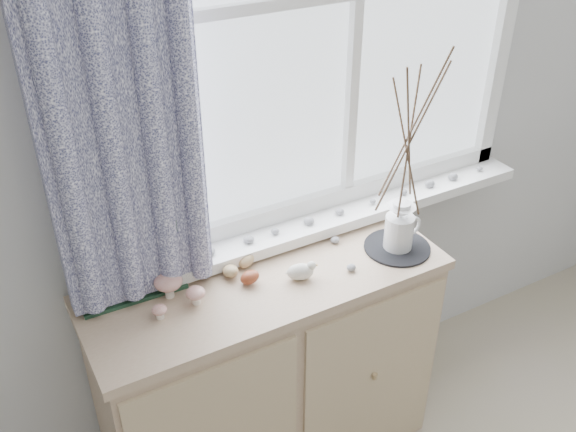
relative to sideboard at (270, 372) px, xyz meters
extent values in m
cube|color=#B7B7B5|center=(0.15, 0.25, 0.87)|extent=(4.00, 0.04, 2.60)
cube|color=white|center=(0.45, 0.17, 0.45)|extent=(1.45, 0.16, 0.04)
cube|color=#0B0E3D|center=(-0.37, 0.12, 1.25)|extent=(0.44, 0.06, 1.61)
cube|color=tan|center=(0.00, 0.01, -0.02)|extent=(1.17, 0.43, 0.81)
cube|color=tan|center=(0.00, 0.01, 0.41)|extent=(1.20, 0.45, 0.03)
cube|color=tan|center=(0.29, -0.22, -0.02)|extent=(0.55, 0.01, 0.75)
cylinder|color=white|center=(-0.31, 0.07, 0.45)|extent=(0.03, 0.03, 0.06)
ellipsoid|color=#A01F05|center=(-0.31, 0.07, 0.48)|extent=(0.09, 0.09, 0.05)
cylinder|color=white|center=(-0.25, 0.00, 0.44)|extent=(0.03, 0.03, 0.04)
ellipsoid|color=#A01F05|center=(-0.25, 0.00, 0.46)|extent=(0.06, 0.06, 0.03)
cylinder|color=white|center=(-0.37, -0.01, 0.44)|extent=(0.02, 0.02, 0.03)
ellipsoid|color=#A01F05|center=(-0.37, -0.01, 0.45)|extent=(0.05, 0.05, 0.03)
ellipsoid|color=tan|center=(-0.10, 0.07, 0.45)|extent=(0.05, 0.04, 0.06)
ellipsoid|color=tan|center=(-0.14, 0.14, 0.45)|extent=(0.05, 0.04, 0.06)
ellipsoid|color=maroon|center=(-0.06, 0.01, 0.45)|extent=(0.05, 0.04, 0.06)
ellipsoid|color=tan|center=(-0.03, 0.10, 0.45)|extent=(0.05, 0.04, 0.06)
cylinder|color=black|center=(0.47, -0.07, 0.43)|extent=(0.23, 0.23, 0.01)
cylinder|color=silver|center=(0.47, -0.07, 0.49)|extent=(0.10, 0.10, 0.12)
cone|color=silver|center=(0.47, -0.07, 0.57)|extent=(0.10, 0.10, 0.04)
cylinder|color=silver|center=(0.47, -0.07, 0.59)|extent=(0.06, 0.06, 0.03)
torus|color=silver|center=(0.52, -0.07, 0.50)|extent=(0.08, 0.02, 0.07)
ellipsoid|color=gray|center=(0.26, -0.09, 0.44)|extent=(0.03, 0.03, 0.02)
ellipsoid|color=gray|center=(0.30, 0.07, 0.44)|extent=(0.03, 0.03, 0.02)
ellipsoid|color=gray|center=(0.48, -0.07, 0.44)|extent=(0.03, 0.03, 0.02)
camera|label=1|loc=(-0.74, -1.47, 1.71)|focal=40.00mm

